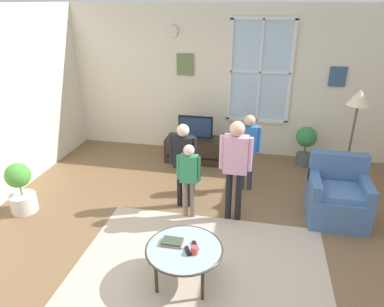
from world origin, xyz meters
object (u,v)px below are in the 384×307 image
Objects in this scene: person_pink_shirt at (236,160)px; person_blue_shirt at (248,144)px; person_black_shirt at (183,157)px; remote_near_cup at (195,245)px; television at (195,127)px; floor_lamp at (357,109)px; book_stack at (172,242)px; coffee_table at (184,250)px; potted_plant_by_window at (306,143)px; cup at (194,250)px; potted_plant_corner at (21,188)px; tv_stand at (195,150)px; remote_near_books at (188,251)px; armchair at (337,197)px; person_green_shirt at (189,173)px.

person_blue_shirt is at bearing 82.26° from person_pink_shirt.
person_black_shirt is at bearing -141.04° from person_blue_shirt.
television is at bearing 101.01° from remote_near_cup.
television is 0.37× the size of floor_lamp.
book_stack is 1.67× the size of remote_near_cup.
coffee_table is 3.59m from potted_plant_by_window.
book_stack is at bearing -81.95° from person_black_shirt.
cup is at bearing -26.57° from coffee_table.
person_pink_shirt is at bearing 7.81° from potted_plant_corner.
tv_stand is 3.06m from remote_near_cup.
floor_lamp is at bearing 16.31° from potted_plant_corner.
floor_lamp is (1.92, 2.23, 0.98)m from remote_near_books.
cup is 2.82m from potted_plant_corner.
tv_stand is 13.16× the size of cup.
potted_plant_corner is at bearing -133.40° from television.
cup is 0.08m from remote_near_books.
television reaches higher than remote_near_cup.
potted_plant_corner is at bearing 163.09° from remote_near_cup.
armchair is 2.45m from book_stack.
tv_stand is 3.09m from coffee_table.
television is 0.58× the size of person_green_shirt.
coffee_table is (-1.78, -1.57, 0.06)m from armchair.
floor_lamp reaches higher than remote_near_books.
television is 4.48× the size of remote_near_cup.
floor_lamp is (1.86, 2.13, 0.98)m from remote_near_cup.
tv_stand is 1.71m from person_black_shirt.
person_pink_shirt is 1.91× the size of potted_plant_corner.
armchair is 3.72× the size of book_stack.
cup is at bearing -22.96° from book_stack.
television reaches higher than cup.
person_blue_shirt is (-1.26, 0.57, 0.45)m from armchair.
person_pink_shirt is at bearing -97.74° from person_blue_shirt.
television is 0.50× the size of person_black_shirt.
person_black_shirt reaches higher than tv_stand.
potted_plant_corner is at bearing -149.30° from potted_plant_by_window.
coffee_table is 0.67× the size of person_blue_shirt.
armchair reaches higher than tv_stand.
tv_stand is at bearing 98.38° from person_green_shirt.
armchair is 2.26m from remote_near_cup.
armchair is at bearing 38.32° from book_stack.
potted_plant_corner is (-2.59, 0.91, -0.05)m from remote_near_books.
television reaches higher than armchair.
tv_stand is 1.92m from person_green_shirt.
remote_near_books is at bearing -27.71° from book_stack.
potted_plant_corner is 4.82m from floor_lamp.
book_stack is at bearing -83.60° from tv_stand.
remote_near_cup is 0.19× the size of potted_plant_by_window.
person_pink_shirt reaches higher than cup.
person_pink_shirt reaches higher than person_black_shirt.
television is 3.15m from remote_near_books.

